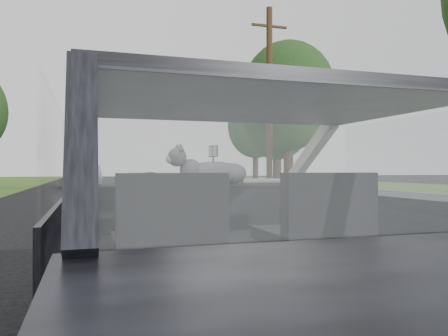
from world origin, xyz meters
TOP-DOWN VIEW (x-y plane):
  - subject_car at (0.00, 0.00)m, footprint 1.80×4.00m
  - dashboard at (0.00, 0.62)m, footprint 1.58×0.45m
  - driver_seat at (-0.40, -0.29)m, footprint 0.50×0.72m
  - passenger_seat at (0.40, -0.29)m, footprint 0.50×0.72m
  - steering_wheel at (-0.40, 0.33)m, footprint 0.36×0.36m
  - cat at (0.10, 0.66)m, footprint 0.66×0.29m
  - guardrail at (4.30, 10.00)m, footprint 0.05×90.00m
  - other_car at (-0.86, 24.90)m, footprint 2.03×4.31m
  - highway_sign at (4.79, 17.25)m, footprint 0.27×0.89m
  - utility_pole at (6.88, 15.50)m, footprint 0.35×0.35m
  - tree_1 at (9.54, 19.11)m, footprint 5.51×5.51m
  - tree_2 at (9.64, 20.81)m, footprint 4.26×4.26m
  - tree_3 at (14.43, 36.45)m, footprint 5.99×5.99m

SIDE VIEW (x-z plane):
  - guardrail at x=4.30m, z-range 0.42..0.74m
  - other_car at x=-0.86m, z-range 0.00..1.37m
  - subject_car at x=0.00m, z-range 0.00..1.45m
  - dashboard at x=0.00m, z-range 0.70..1.00m
  - driver_seat at x=-0.40m, z-range 0.67..1.09m
  - passenger_seat at x=0.40m, z-range 0.67..1.09m
  - steering_wheel at x=-0.40m, z-range 0.90..0.94m
  - cat at x=0.10m, z-range 0.95..1.23m
  - highway_sign at x=4.79m, z-range 0.00..2.22m
  - tree_2 at x=9.64m, z-range 0.00..6.14m
  - tree_1 at x=9.54m, z-range 0.00..7.83m
  - tree_3 at x=14.43m, z-range 0.00..8.05m
  - utility_pole at x=6.88m, z-range 0.00..8.30m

